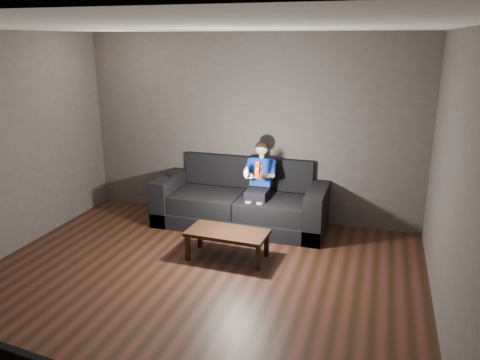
% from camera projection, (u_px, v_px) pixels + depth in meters
% --- Properties ---
extents(floor, '(5.00, 5.00, 0.00)m').
position_uv_depth(floor, '(183.00, 297.00, 4.91)').
color(floor, black).
rests_on(floor, ground).
extents(back_wall, '(5.00, 0.04, 2.70)m').
position_uv_depth(back_wall, '(249.00, 128.00, 6.80)').
color(back_wall, '#3E3635').
rests_on(back_wall, ground).
extents(right_wall, '(0.04, 5.00, 2.70)m').
position_uv_depth(right_wall, '(459.00, 198.00, 3.81)').
color(right_wall, '#3E3635').
rests_on(right_wall, ground).
extents(ceiling, '(5.00, 5.00, 0.02)m').
position_uv_depth(ceiling, '(172.00, 27.00, 4.13)').
color(ceiling, white).
rests_on(ceiling, back_wall).
extents(sofa, '(2.43, 1.05, 0.94)m').
position_uv_depth(sofa, '(242.00, 203.00, 6.78)').
color(sofa, black).
rests_on(sofa, floor).
extents(child, '(0.44, 0.54, 1.09)m').
position_uv_depth(child, '(260.00, 177.00, 6.51)').
color(child, black).
rests_on(child, sofa).
extents(wii_remote_red, '(0.06, 0.09, 0.22)m').
position_uv_depth(wii_remote_red, '(258.00, 170.00, 6.04)').
color(wii_remote_red, red).
rests_on(wii_remote_red, child).
extents(nunchuk_white, '(0.07, 0.10, 0.16)m').
position_uv_depth(nunchuk_white, '(246.00, 172.00, 6.10)').
color(nunchuk_white, white).
rests_on(nunchuk_white, child).
extents(wii_remote_black, '(0.08, 0.16, 0.03)m').
position_uv_depth(wii_remote_black, '(170.00, 174.00, 6.90)').
color(wii_remote_black, black).
rests_on(wii_remote_black, sofa).
extents(coffee_table, '(1.00, 0.53, 0.36)m').
position_uv_depth(coffee_table, '(227.00, 235.00, 5.69)').
color(coffee_table, black).
rests_on(coffee_table, floor).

